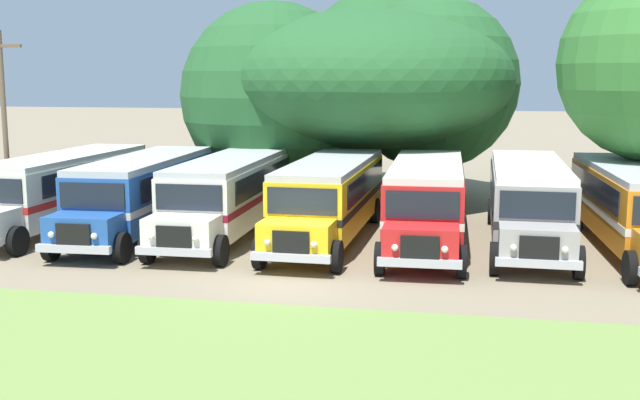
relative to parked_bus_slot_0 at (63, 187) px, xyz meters
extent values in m
plane|color=#84755B|center=(10.51, -5.94, -1.58)|extent=(220.00, 220.00, 0.00)
cube|color=olive|center=(10.51, -14.13, -1.58)|extent=(80.00, 11.11, 0.01)
cube|color=silver|center=(0.01, 0.31, -0.03)|extent=(2.78, 9.27, 2.10)
cube|color=red|center=(0.01, 0.31, -0.20)|extent=(2.81, 9.29, 0.24)
cube|color=black|center=(1.29, 0.57, 0.47)|extent=(0.28, 8.00, 0.80)
cube|color=black|center=(-1.25, 0.65, 0.47)|extent=(0.28, 8.00, 0.80)
cube|color=beige|center=(0.01, 0.31, 1.13)|extent=(2.70, 9.17, 0.22)
cube|color=red|center=(0.15, 4.93, -0.14)|extent=(0.90, 0.09, 1.30)
cylinder|color=black|center=(1.05, -4.93, -1.08)|extent=(0.31, 1.01, 1.00)
cylinder|color=black|center=(1.30, 3.27, -1.08)|extent=(0.31, 1.01, 1.00)
cylinder|color=black|center=(-1.10, 3.34, -1.08)|extent=(0.31, 1.01, 1.00)
cube|color=#23519E|center=(3.50, -0.07, -0.03)|extent=(2.83, 9.28, 2.10)
cube|color=silver|center=(3.50, -0.07, -0.20)|extent=(2.86, 9.31, 0.24)
cube|color=black|center=(4.76, 0.28, 0.47)|extent=(0.33, 8.00, 0.80)
cube|color=black|center=(2.22, 0.19, 0.47)|extent=(0.33, 8.00, 0.80)
cube|color=#B2B2B7|center=(3.50, -0.07, 1.13)|extent=(2.75, 9.18, 0.22)
cube|color=#23519E|center=(3.69, -5.36, -0.56)|extent=(2.25, 1.48, 1.05)
cube|color=black|center=(3.72, -6.10, -0.53)|extent=(1.10, 0.14, 0.70)
cube|color=#B7B7BC|center=(3.72, -6.14, -0.96)|extent=(2.41, 0.29, 0.24)
cube|color=black|center=(3.67, -4.69, 0.47)|extent=(2.20, 0.14, 0.84)
cube|color=silver|center=(3.33, 4.55, -0.14)|extent=(0.90, 0.09, 1.30)
sphere|color=#EAE5C6|center=(4.42, -6.13, -0.53)|extent=(0.20, 0.20, 0.20)
sphere|color=#EAE5C6|center=(3.02, -6.18, -0.53)|extent=(0.20, 0.20, 0.20)
cylinder|color=black|center=(4.89, -5.22, -1.08)|extent=(0.32, 1.01, 1.00)
cylinder|color=black|center=(2.49, -5.31, -1.08)|extent=(0.32, 1.01, 1.00)
cylinder|color=black|center=(4.59, 2.97, -1.08)|extent=(0.32, 1.01, 1.00)
cylinder|color=black|center=(2.19, 2.89, -1.08)|extent=(0.32, 1.01, 1.00)
cube|color=silver|center=(6.79, 0.19, -0.03)|extent=(2.62, 9.23, 2.10)
cube|color=maroon|center=(6.79, 0.19, -0.20)|extent=(2.65, 9.25, 0.24)
cube|color=black|center=(8.06, 0.51, 0.47)|extent=(0.15, 8.00, 0.80)
cube|color=black|center=(5.52, 0.47, 0.47)|extent=(0.15, 8.00, 0.80)
cube|color=#B2B2B7|center=(6.79, 0.19, 1.13)|extent=(2.54, 9.13, 0.22)
cube|color=silver|center=(6.87, -5.11, -0.56)|extent=(2.22, 1.43, 1.05)
cube|color=black|center=(6.88, -5.85, -0.53)|extent=(1.10, 0.11, 0.70)
cube|color=#B7B7BC|center=(6.88, -5.89, -0.96)|extent=(2.40, 0.23, 0.24)
cube|color=black|center=(6.86, -4.44, 0.47)|extent=(2.20, 0.09, 0.84)
cube|color=maroon|center=(6.73, 4.81, -0.14)|extent=(0.90, 0.07, 1.30)
sphere|color=#EAE5C6|center=(7.58, -5.89, -0.53)|extent=(0.20, 0.20, 0.20)
sphere|color=#EAE5C6|center=(6.18, -5.91, -0.53)|extent=(0.20, 0.20, 0.20)
cylinder|color=black|center=(8.06, -5.00, -1.08)|extent=(0.29, 1.00, 1.00)
cylinder|color=black|center=(5.66, -5.03, -1.08)|extent=(0.29, 1.00, 1.00)
cylinder|color=black|center=(7.95, 3.20, -1.08)|extent=(0.29, 1.00, 1.00)
cylinder|color=black|center=(5.56, 3.17, -1.08)|extent=(0.29, 1.00, 1.00)
cube|color=yellow|center=(10.64, 0.13, -0.03)|extent=(2.68, 9.25, 2.10)
cube|color=black|center=(10.64, 0.13, -0.20)|extent=(2.71, 9.27, 0.24)
cube|color=black|center=(11.91, 0.40, 0.47)|extent=(0.20, 8.00, 0.80)
cube|color=black|center=(9.37, 0.45, 0.47)|extent=(0.20, 8.00, 0.80)
cube|color=#B2B2B7|center=(10.64, 0.13, 1.13)|extent=(2.60, 9.15, 0.22)
cube|color=yellow|center=(10.53, -5.17, -0.56)|extent=(2.23, 1.44, 1.05)
cube|color=black|center=(10.52, -5.91, -0.53)|extent=(1.10, 0.12, 0.70)
cube|color=#B7B7BC|center=(10.52, -5.95, -0.96)|extent=(2.40, 0.25, 0.24)
cube|color=black|center=(10.55, -4.50, 0.47)|extent=(2.20, 0.10, 0.84)
cube|color=black|center=(10.73, 4.75, -0.14)|extent=(0.90, 0.08, 1.30)
sphere|color=#EAE5C6|center=(11.22, -5.97, -0.53)|extent=(0.20, 0.20, 0.20)
sphere|color=#EAE5C6|center=(9.82, -5.95, -0.53)|extent=(0.20, 0.20, 0.20)
cylinder|color=black|center=(11.73, -5.09, -1.08)|extent=(0.30, 1.01, 1.00)
cylinder|color=black|center=(9.33, -5.05, -1.08)|extent=(0.30, 1.01, 1.00)
cylinder|color=black|center=(11.89, 3.10, -1.08)|extent=(0.30, 1.01, 1.00)
cylinder|color=black|center=(9.49, 3.15, -1.08)|extent=(0.30, 1.01, 1.00)
cube|color=red|center=(14.10, 0.16, -0.03)|extent=(2.74, 9.26, 2.10)
cube|color=white|center=(14.10, 0.16, -0.20)|extent=(2.77, 9.28, 0.24)
cube|color=black|center=(15.37, 0.50, 0.47)|extent=(0.25, 8.00, 0.80)
cube|color=black|center=(12.83, 0.43, 0.47)|extent=(0.25, 8.00, 0.80)
cube|color=beige|center=(14.10, 0.16, 1.13)|extent=(2.66, 9.16, 0.22)
cube|color=red|center=(14.24, -5.13, -0.56)|extent=(2.24, 1.46, 1.05)
cube|color=black|center=(14.26, -5.87, -0.53)|extent=(1.10, 0.13, 0.70)
cube|color=#B7B7BC|center=(14.26, -5.91, -0.96)|extent=(2.40, 0.26, 0.24)
cube|color=black|center=(14.23, -4.46, 0.47)|extent=(2.20, 0.12, 0.84)
cube|color=white|center=(13.98, 4.78, -0.14)|extent=(0.90, 0.08, 1.30)
sphere|color=#EAE5C6|center=(14.96, -5.91, -0.53)|extent=(0.20, 0.20, 0.20)
sphere|color=#EAE5C6|center=(13.56, -5.94, -0.53)|extent=(0.20, 0.20, 0.20)
cylinder|color=black|center=(15.44, -5.00, -1.08)|extent=(0.31, 1.01, 1.00)
cylinder|color=black|center=(13.04, -5.07, -1.08)|extent=(0.31, 1.01, 1.00)
cylinder|color=black|center=(15.22, 3.19, -1.08)|extent=(0.31, 1.01, 1.00)
cylinder|color=black|center=(12.83, 3.13, -1.08)|extent=(0.31, 1.01, 1.00)
cube|color=#9E9993|center=(17.66, 0.76, -0.03)|extent=(2.62, 9.23, 2.10)
cube|color=#282828|center=(17.66, 0.76, -0.20)|extent=(2.65, 9.25, 0.24)
cube|color=black|center=(18.93, 1.05, 0.47)|extent=(0.14, 8.00, 0.80)
cube|color=black|center=(16.39, 1.08, 0.47)|extent=(0.14, 8.00, 0.80)
cube|color=silver|center=(17.66, 0.76, 1.13)|extent=(2.54, 9.13, 0.22)
cube|color=#9E9993|center=(17.59, -4.54, -0.56)|extent=(2.22, 1.43, 1.05)
cube|color=black|center=(17.58, -5.28, -0.53)|extent=(1.10, 0.11, 0.70)
cube|color=#B7B7BC|center=(17.58, -5.32, -0.96)|extent=(2.40, 0.23, 0.24)
cube|color=black|center=(17.60, -3.87, 0.47)|extent=(2.20, 0.09, 0.84)
cube|color=#282828|center=(17.72, 5.38, -0.14)|extent=(0.90, 0.07, 1.30)
sphere|color=#EAE5C6|center=(18.28, -5.34, -0.53)|extent=(0.20, 0.20, 0.20)
sphere|color=#EAE5C6|center=(16.88, -5.32, -0.53)|extent=(0.20, 0.20, 0.20)
cylinder|color=black|center=(18.79, -4.45, -1.08)|extent=(0.29, 1.00, 1.00)
cylinder|color=black|center=(16.39, -4.42, -1.08)|extent=(0.29, 1.00, 1.00)
cylinder|color=black|center=(18.89, 3.75, -1.08)|extent=(0.29, 1.00, 1.00)
cylinder|color=black|center=(16.49, 3.78, -1.08)|extent=(0.29, 1.00, 1.00)
cube|color=orange|center=(21.09, 0.40, -0.03)|extent=(2.93, 9.31, 2.10)
cube|color=white|center=(21.09, 0.40, -0.20)|extent=(2.96, 9.33, 0.24)
cube|color=black|center=(19.81, 0.64, 0.47)|extent=(0.42, 7.99, 0.80)
cube|color=#B2B2B7|center=(21.09, 0.40, 1.13)|extent=(2.84, 9.20, 0.22)
cube|color=white|center=(20.87, 5.01, -0.14)|extent=(0.90, 0.10, 1.30)
cylinder|color=black|center=(20.14, -4.85, -1.08)|extent=(0.33, 1.01, 1.00)
cylinder|color=black|center=(19.75, 3.34, -1.08)|extent=(0.33, 1.01, 1.00)
cylinder|color=brown|center=(10.80, 8.81, 0.06)|extent=(1.07, 1.07, 3.28)
ellipsoid|color=#235628|center=(10.80, 8.81, 4.10)|extent=(13.47, 14.81, 6.41)
sphere|color=#235628|center=(13.68, 10.03, 3.93)|extent=(8.26, 8.26, 8.26)
sphere|color=#235628|center=(6.58, 7.51, 3.36)|extent=(8.60, 8.60, 8.60)
sphere|color=#235628|center=(10.80, 12.29, 4.41)|extent=(8.17, 8.17, 8.17)
cylinder|color=brown|center=(-2.29, -0.11, 2.21)|extent=(0.20, 0.20, 7.59)
cube|color=brown|center=(-2.29, -0.11, 5.41)|extent=(1.80, 0.12, 0.12)
camera|label=1|loc=(15.58, -27.36, 4.32)|focal=43.35mm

